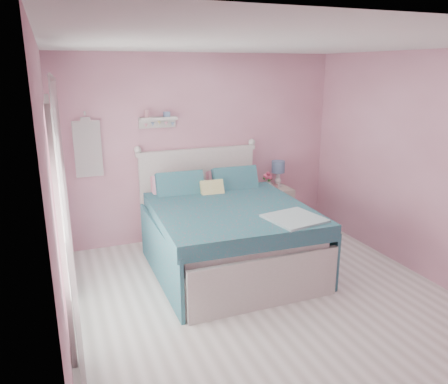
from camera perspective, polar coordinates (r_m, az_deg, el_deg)
floor at (r=4.74m, az=6.28°, el=-14.65°), size 4.50×4.50×0.00m
room_shell at (r=4.16m, az=6.93°, el=4.47°), size 4.50×4.50×4.50m
bed at (r=5.44m, az=0.19°, el=-5.36°), size 1.84×2.28×1.31m
nightstand at (r=6.69m, az=6.58°, el=-2.19°), size 0.46×0.45×0.66m
table_lamp at (r=6.63m, az=7.09°, el=3.04°), size 0.20×0.20×0.39m
vase at (r=6.50m, az=5.75°, el=1.07°), size 0.16×0.16×0.16m
teacup at (r=6.46m, az=6.62°, el=0.62°), size 0.14×0.14×0.09m
roses at (r=6.47m, az=5.78°, el=2.07°), size 0.14×0.11×0.12m
wall_shelf at (r=5.96m, az=-8.68°, el=9.33°), size 0.50×0.15×0.25m
hanging_dress at (r=5.86m, az=-17.36°, el=5.38°), size 0.34×0.03×0.72m
french_door at (r=4.20m, az=-20.65°, el=-3.58°), size 0.04×1.32×2.16m
curtain_near at (r=3.46m, az=-19.64°, el=-5.73°), size 0.04×0.40×2.32m
curtain_far at (r=4.88m, az=-20.44°, el=0.41°), size 0.04×0.40×2.32m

